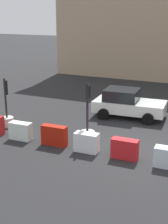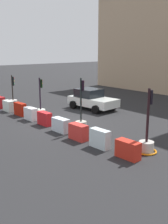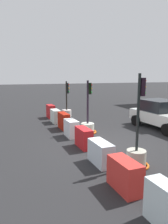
{
  "view_description": "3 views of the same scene",
  "coord_description": "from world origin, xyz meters",
  "px_view_note": "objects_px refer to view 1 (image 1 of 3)",
  "views": [
    {
      "loc": [
        3.53,
        -12.59,
        5.65
      ],
      "look_at": [
        -2.4,
        0.05,
        1.34
      ],
      "focal_mm": 52.05,
      "sensor_mm": 36.0,
      "label": 1
    },
    {
      "loc": [
        13.96,
        -9.61,
        4.63
      ],
      "look_at": [
        2.36,
        0.08,
        1.09
      ],
      "focal_mm": 43.67,
      "sensor_mm": 36.0,
      "label": 2
    },
    {
      "loc": [
        7.98,
        -3.97,
        3.0
      ],
      "look_at": [
        -2.34,
        -0.22,
        1.07
      ],
      "focal_mm": 34.55,
      "sensor_mm": 36.0,
      "label": 3
    }
  ],
  "objects_px": {
    "construction_barrier_3": "(87,142)",
    "construction_barrier_4": "(125,149)",
    "car_white_van": "(127,103)",
    "traffic_light_1": "(87,133)",
    "construction_barrier_2": "(54,135)",
    "traffic_light_0": "(7,117)",
    "construction_barrier_1": "(21,131)"
  },
  "relations": [
    {
      "from": "traffic_light_0",
      "to": "construction_barrier_4",
      "type": "bearing_deg",
      "value": -9.58
    },
    {
      "from": "traffic_light_0",
      "to": "construction_barrier_1",
      "type": "bearing_deg",
      "value": -35.08
    },
    {
      "from": "construction_barrier_3",
      "to": "traffic_light_0",
      "type": "bearing_deg",
      "value": 166.96
    },
    {
      "from": "construction_barrier_3",
      "to": "car_white_van",
      "type": "relative_size",
      "value": 0.25
    },
    {
      "from": "construction_barrier_4",
      "to": "construction_barrier_3",
      "type": "bearing_deg",
      "value": -178.78
    },
    {
      "from": "traffic_light_0",
      "to": "construction_barrier_2",
      "type": "distance_m",
      "value": 3.65
    },
    {
      "from": "construction_barrier_1",
      "to": "construction_barrier_3",
      "type": "relative_size",
      "value": 1.04
    },
    {
      "from": "construction_barrier_3",
      "to": "construction_barrier_4",
      "type": "xyz_separation_m",
      "value": [
        1.67,
        0.04,
        -0.0
      ]
    },
    {
      "from": "traffic_light_1",
      "to": "construction_barrier_2",
      "type": "height_order",
      "value": "traffic_light_1"
    },
    {
      "from": "construction_barrier_1",
      "to": "car_white_van",
      "type": "xyz_separation_m",
      "value": [
        3.38,
        5.39,
        0.36
      ]
    },
    {
      "from": "construction_barrier_2",
      "to": "construction_barrier_3",
      "type": "height_order",
      "value": "construction_barrier_2"
    },
    {
      "from": "traffic_light_0",
      "to": "car_white_van",
      "type": "relative_size",
      "value": 0.62
    },
    {
      "from": "construction_barrier_4",
      "to": "traffic_light_1",
      "type": "bearing_deg",
      "value": 154.93
    },
    {
      "from": "construction_barrier_3",
      "to": "construction_barrier_1",
      "type": "bearing_deg",
      "value": -179.38
    },
    {
      "from": "traffic_light_0",
      "to": "traffic_light_1",
      "type": "xyz_separation_m",
      "value": [
        4.62,
        -0.15,
        -0.08
      ]
    },
    {
      "from": "construction_barrier_1",
      "to": "construction_barrier_3",
      "type": "xyz_separation_m",
      "value": [
        3.34,
        0.04,
        0.01
      ]
    },
    {
      "from": "construction_barrier_1",
      "to": "construction_barrier_2",
      "type": "relative_size",
      "value": 0.91
    },
    {
      "from": "construction_barrier_2",
      "to": "traffic_light_1",
      "type": "bearing_deg",
      "value": 40.18
    },
    {
      "from": "traffic_light_0",
      "to": "construction_barrier_1",
      "type": "distance_m",
      "value": 2.1
    },
    {
      "from": "traffic_light_1",
      "to": "construction_barrier_2",
      "type": "distance_m",
      "value": 1.51
    },
    {
      "from": "traffic_light_1",
      "to": "car_white_van",
      "type": "distance_m",
      "value": 4.38
    },
    {
      "from": "construction_barrier_2",
      "to": "car_white_van",
      "type": "height_order",
      "value": "car_white_van"
    },
    {
      "from": "construction_barrier_2",
      "to": "construction_barrier_4",
      "type": "distance_m",
      "value": 3.25
    },
    {
      "from": "traffic_light_1",
      "to": "construction_barrier_4",
      "type": "distance_m",
      "value": 2.32
    },
    {
      "from": "traffic_light_1",
      "to": "construction_barrier_1",
      "type": "bearing_deg",
      "value": -160.1
    },
    {
      "from": "construction_barrier_2",
      "to": "traffic_light_0",
      "type": "bearing_deg",
      "value": 161.94
    },
    {
      "from": "traffic_light_1",
      "to": "construction_barrier_4",
      "type": "relative_size",
      "value": 2.48
    },
    {
      "from": "traffic_light_0",
      "to": "construction_barrier_4",
      "type": "xyz_separation_m",
      "value": [
        6.72,
        -1.13,
        -0.06
      ]
    },
    {
      "from": "construction_barrier_1",
      "to": "car_white_van",
      "type": "relative_size",
      "value": 0.26
    },
    {
      "from": "traffic_light_0",
      "to": "construction_barrier_3",
      "type": "distance_m",
      "value": 5.19
    },
    {
      "from": "traffic_light_1",
      "to": "construction_barrier_1",
      "type": "relative_size",
      "value": 2.53
    },
    {
      "from": "construction_barrier_4",
      "to": "car_white_van",
      "type": "distance_m",
      "value": 5.57
    }
  ]
}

